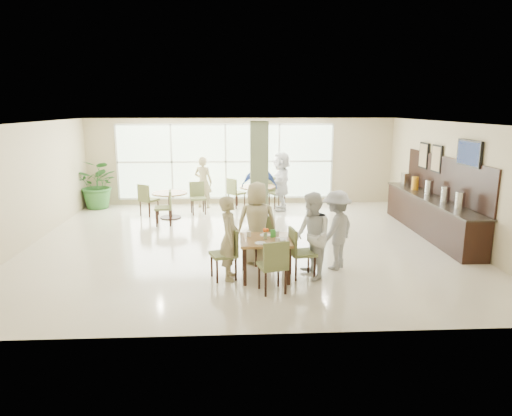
{
  "coord_description": "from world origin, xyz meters",
  "views": [
    {
      "loc": [
        -0.27,
        -10.41,
        3.15
      ],
      "look_at": [
        0.2,
        -1.2,
        1.1
      ],
      "focal_mm": 32.0,
      "sensor_mm": 36.0,
      "label": 1
    }
  ],
  "objects_px": {
    "teen_far": "(257,223)",
    "adult_a": "(259,187)",
    "teen_left": "(229,238)",
    "teen_right": "(312,236)",
    "buffet_counter": "(431,213)",
    "teen_standing": "(336,230)",
    "adult_b": "(281,181)",
    "round_table_right": "(257,192)",
    "round_table_left": "(170,199)",
    "adult_standing": "(203,182)",
    "potted_plant": "(99,184)",
    "main_table": "(265,244)"
  },
  "relations": [
    {
      "from": "round_table_right",
      "to": "buffet_counter",
      "type": "relative_size",
      "value": 0.24
    },
    {
      "from": "round_table_left",
      "to": "main_table",
      "type": "bearing_deg",
      "value": -63.53
    },
    {
      "from": "round_table_right",
      "to": "buffet_counter",
      "type": "bearing_deg",
      "value": -35.1
    },
    {
      "from": "teen_left",
      "to": "adult_standing",
      "type": "relative_size",
      "value": 0.96
    },
    {
      "from": "main_table",
      "to": "round_table_left",
      "type": "bearing_deg",
      "value": 116.47
    },
    {
      "from": "teen_right",
      "to": "adult_a",
      "type": "xyz_separation_m",
      "value": [
        -0.69,
        4.96,
        0.07
      ]
    },
    {
      "from": "buffet_counter",
      "to": "teen_left",
      "type": "height_order",
      "value": "buffet_counter"
    },
    {
      "from": "buffet_counter",
      "to": "teen_left",
      "type": "bearing_deg",
      "value": -150.87
    },
    {
      "from": "teen_right",
      "to": "round_table_left",
      "type": "bearing_deg",
      "value": -157.78
    },
    {
      "from": "buffet_counter",
      "to": "adult_b",
      "type": "xyz_separation_m",
      "value": [
        -3.48,
        2.95,
        0.35
      ]
    },
    {
      "from": "teen_far",
      "to": "adult_a",
      "type": "height_order",
      "value": "adult_a"
    },
    {
      "from": "round_table_right",
      "to": "teen_left",
      "type": "distance_m",
      "value": 5.84
    },
    {
      "from": "adult_a",
      "to": "teen_far",
      "type": "bearing_deg",
      "value": -85.69
    },
    {
      "from": "main_table",
      "to": "round_table_right",
      "type": "relative_size",
      "value": 0.83
    },
    {
      "from": "teen_right",
      "to": "adult_b",
      "type": "distance_m",
      "value": 5.83
    },
    {
      "from": "round_table_left",
      "to": "teen_left",
      "type": "height_order",
      "value": "teen_left"
    },
    {
      "from": "buffet_counter",
      "to": "teen_far",
      "type": "bearing_deg",
      "value": -156.35
    },
    {
      "from": "teen_standing",
      "to": "adult_standing",
      "type": "height_order",
      "value": "adult_standing"
    },
    {
      "from": "round_table_left",
      "to": "adult_standing",
      "type": "xyz_separation_m",
      "value": [
        0.88,
        1.36,
        0.27
      ]
    },
    {
      "from": "main_table",
      "to": "buffet_counter",
      "type": "relative_size",
      "value": 0.2
    },
    {
      "from": "adult_a",
      "to": "adult_standing",
      "type": "distance_m",
      "value": 2.16
    },
    {
      "from": "teen_left",
      "to": "teen_far",
      "type": "xyz_separation_m",
      "value": [
        0.55,
        0.85,
        0.06
      ]
    },
    {
      "from": "main_table",
      "to": "adult_b",
      "type": "bearing_deg",
      "value": 81.1
    },
    {
      "from": "round_table_left",
      "to": "teen_far",
      "type": "bearing_deg",
      "value": -60.24
    },
    {
      "from": "potted_plant",
      "to": "teen_standing",
      "type": "relative_size",
      "value": 0.98
    },
    {
      "from": "round_table_left",
      "to": "adult_a",
      "type": "bearing_deg",
      "value": 0.78
    },
    {
      "from": "adult_a",
      "to": "teen_left",
      "type": "bearing_deg",
      "value": -91.41
    },
    {
      "from": "teen_far",
      "to": "adult_a",
      "type": "distance_m",
      "value": 4.07
    },
    {
      "from": "buffet_counter",
      "to": "teen_right",
      "type": "height_order",
      "value": "buffet_counter"
    },
    {
      "from": "teen_left",
      "to": "teen_right",
      "type": "bearing_deg",
      "value": -89.6
    },
    {
      "from": "round_table_left",
      "to": "teen_standing",
      "type": "relative_size",
      "value": 0.64
    },
    {
      "from": "round_table_right",
      "to": "teen_far",
      "type": "bearing_deg",
      "value": -93.22
    },
    {
      "from": "teen_far",
      "to": "teen_standing",
      "type": "relative_size",
      "value": 1.07
    },
    {
      "from": "teen_left",
      "to": "main_table",
      "type": "bearing_deg",
      "value": -85.56
    },
    {
      "from": "potted_plant",
      "to": "teen_far",
      "type": "relative_size",
      "value": 0.91
    },
    {
      "from": "teen_far",
      "to": "teen_right",
      "type": "height_order",
      "value": "teen_far"
    },
    {
      "from": "teen_far",
      "to": "teen_standing",
      "type": "distance_m",
      "value": 1.59
    },
    {
      "from": "potted_plant",
      "to": "teen_standing",
      "type": "xyz_separation_m",
      "value": [
        6.25,
        -5.83,
        0.01
      ]
    },
    {
      "from": "potted_plant",
      "to": "teen_right",
      "type": "distance_m",
      "value": 8.51
    },
    {
      "from": "main_table",
      "to": "teen_left",
      "type": "bearing_deg",
      "value": -178.14
    },
    {
      "from": "teen_left",
      "to": "teen_standing",
      "type": "distance_m",
      "value": 2.14
    },
    {
      "from": "teen_left",
      "to": "adult_a",
      "type": "height_order",
      "value": "adult_a"
    },
    {
      "from": "teen_left",
      "to": "potted_plant",
      "type": "bearing_deg",
      "value": 36.03
    },
    {
      "from": "teen_standing",
      "to": "adult_b",
      "type": "relative_size",
      "value": 0.87
    },
    {
      "from": "round_table_left",
      "to": "teen_standing",
      "type": "distance_m",
      "value": 5.86
    },
    {
      "from": "buffet_counter",
      "to": "adult_a",
      "type": "bearing_deg",
      "value": 153.6
    },
    {
      "from": "main_table",
      "to": "adult_a",
      "type": "xyz_separation_m",
      "value": [
        0.17,
        4.88,
        0.23
      ]
    },
    {
      "from": "teen_left",
      "to": "teen_far",
      "type": "relative_size",
      "value": 0.93
    },
    {
      "from": "buffet_counter",
      "to": "adult_a",
      "type": "height_order",
      "value": "buffet_counter"
    },
    {
      "from": "round_table_left",
      "to": "adult_a",
      "type": "height_order",
      "value": "adult_a"
    }
  ]
}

